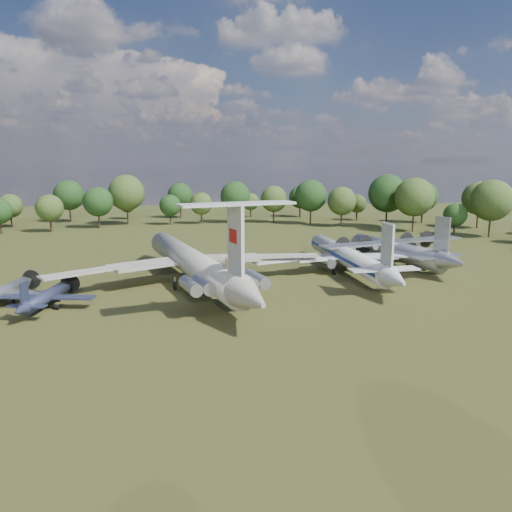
{
  "coord_description": "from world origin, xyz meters",
  "views": [
    {
      "loc": [
        -1.32,
        -76.3,
        19.48
      ],
      "look_at": [
        6.45,
        -0.8,
        5.0
      ],
      "focal_mm": 35.0,
      "sensor_mm": 36.0,
      "label": 1
    }
  ],
  "objects_px": {
    "il62_airliner": "(192,267)",
    "small_prop_west": "(47,300)",
    "person_on_il62": "(226,263)",
    "an12_transport": "(396,254)",
    "tu104_jet": "(347,260)",
    "small_prop_northwest": "(2,295)"
  },
  "relations": [
    {
      "from": "tu104_jet",
      "to": "small_prop_west",
      "type": "height_order",
      "value": "tu104_jet"
    },
    {
      "from": "il62_airliner",
      "to": "small_prop_west",
      "type": "xyz_separation_m",
      "value": [
        -19.06,
        -11.28,
        -1.62
      ]
    },
    {
      "from": "small_prop_northwest",
      "to": "person_on_il62",
      "type": "bearing_deg",
      "value": -1.67
    },
    {
      "from": "an12_transport",
      "to": "small_prop_west",
      "type": "height_order",
      "value": "an12_transport"
    },
    {
      "from": "small_prop_northwest",
      "to": "person_on_il62",
      "type": "relative_size",
      "value": 10.8
    },
    {
      "from": "il62_airliner",
      "to": "small_prop_west",
      "type": "distance_m",
      "value": 22.21
    },
    {
      "from": "person_on_il62",
      "to": "an12_transport",
      "type": "bearing_deg",
      "value": -166.68
    },
    {
      "from": "il62_airliner",
      "to": "an12_transport",
      "type": "xyz_separation_m",
      "value": [
        38.1,
        11.36,
        -0.6
      ]
    },
    {
      "from": "il62_airliner",
      "to": "an12_transport",
      "type": "height_order",
      "value": "il62_airliner"
    },
    {
      "from": "an12_transport",
      "to": "small_prop_west",
      "type": "xyz_separation_m",
      "value": [
        -57.16,
        -22.64,
        -1.02
      ]
    },
    {
      "from": "an12_transport",
      "to": "tu104_jet",
      "type": "bearing_deg",
      "value": -171.21
    },
    {
      "from": "il62_airliner",
      "to": "an12_transport",
      "type": "distance_m",
      "value": 39.76
    },
    {
      "from": "small_prop_northwest",
      "to": "tu104_jet",
      "type": "bearing_deg",
      "value": 26.27
    },
    {
      "from": "small_prop_northwest",
      "to": "person_on_il62",
      "type": "distance_m",
      "value": 32.01
    },
    {
      "from": "il62_airliner",
      "to": "small_prop_northwest",
      "type": "xyz_separation_m",
      "value": [
        -25.95,
        -8.09,
        -1.61
      ]
    },
    {
      "from": "an12_transport",
      "to": "small_prop_northwest",
      "type": "bearing_deg",
      "value": 179.03
    },
    {
      "from": "il62_airliner",
      "to": "small_prop_west",
      "type": "relative_size",
      "value": 3.44
    },
    {
      "from": "small_prop_west",
      "to": "small_prop_northwest",
      "type": "height_order",
      "value": "small_prop_northwest"
    },
    {
      "from": "small_prop_northwest",
      "to": "person_on_il62",
      "type": "xyz_separation_m",
      "value": [
        30.73,
        -7.24,
        5.27
      ]
    },
    {
      "from": "an12_transport",
      "to": "person_on_il62",
      "type": "height_order",
      "value": "person_on_il62"
    },
    {
      "from": "an12_transport",
      "to": "small_prop_west",
      "type": "relative_size",
      "value": 2.02
    },
    {
      "from": "an12_transport",
      "to": "person_on_il62",
      "type": "bearing_deg",
      "value": -159.16
    }
  ]
}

